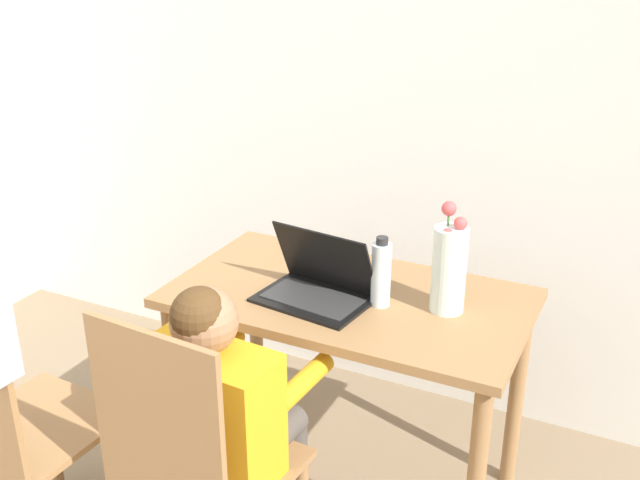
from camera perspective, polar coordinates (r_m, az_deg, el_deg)
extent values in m
cube|color=white|center=(2.66, 11.44, 11.49)|extent=(6.40, 0.05, 2.50)
cube|color=olive|center=(2.30, 2.20, -4.44)|extent=(1.08, 0.61, 0.03)
cylinder|color=olive|center=(2.51, -10.90, -11.77)|extent=(0.05, 0.05, 0.69)
cylinder|color=olive|center=(2.86, -4.89, -6.76)|extent=(0.05, 0.05, 0.69)
cylinder|color=olive|center=(2.57, 14.74, -11.32)|extent=(0.05, 0.05, 0.69)
cube|color=olive|center=(2.10, -8.06, -16.97)|extent=(0.43, 0.43, 0.02)
cube|color=olive|center=(1.82, -12.27, -13.75)|extent=(0.38, 0.04, 0.50)
cylinder|color=olive|center=(2.42, -8.56, -17.32)|extent=(0.04, 0.04, 0.41)
cube|color=olive|center=(2.37, -20.73, -13.16)|extent=(0.42, 0.42, 0.02)
cylinder|color=olive|center=(2.48, -14.27, -16.70)|extent=(0.04, 0.04, 0.41)
cylinder|color=olive|center=(2.69, -19.76, -13.95)|extent=(0.04, 0.04, 0.41)
cube|color=orange|center=(1.98, -8.36, -12.79)|extent=(0.37, 0.20, 0.35)
sphere|color=#936B4C|center=(1.84, -8.82, -6.12)|extent=(0.17, 0.17, 0.17)
sphere|color=#4C3319|center=(1.82, -9.16, -5.73)|extent=(0.14, 0.14, 0.14)
cylinder|color=#4C4742|center=(2.13, -3.95, -15.20)|extent=(0.11, 0.29, 0.09)
cylinder|color=#4C4742|center=(2.21, -7.52, -13.83)|extent=(0.11, 0.29, 0.09)
cylinder|color=#4C4742|center=(2.36, -1.83, -17.77)|extent=(0.07, 0.07, 0.43)
cylinder|color=#4C4742|center=(2.43, -5.18, -16.49)|extent=(0.07, 0.07, 0.43)
cylinder|color=orange|center=(2.04, -1.29, -10.78)|extent=(0.07, 0.24, 0.06)
cylinder|color=orange|center=(2.19, -8.16, -8.49)|extent=(0.07, 0.24, 0.06)
cube|color=black|center=(2.24, -0.56, -4.58)|extent=(0.35, 0.26, 0.01)
cube|color=#2D2D2D|center=(2.24, -0.56, -4.44)|extent=(0.30, 0.19, 0.00)
cube|color=black|center=(2.24, 0.39, -1.49)|extent=(0.33, 0.13, 0.21)
cube|color=#19284C|center=(2.25, 0.44, -1.43)|extent=(0.30, 0.11, 0.18)
cylinder|color=silver|center=(2.17, 9.80, -2.25)|extent=(0.10, 0.10, 0.26)
cylinder|color=#3D7A38|center=(2.16, 10.45, -1.48)|extent=(0.01, 0.01, 0.22)
sphere|color=#CC4C4C|center=(2.11, 10.66, 1.25)|extent=(0.04, 0.04, 0.04)
cylinder|color=#3D7A38|center=(2.17, 9.59, -0.80)|extent=(0.01, 0.01, 0.26)
sphere|color=#CC4C4C|center=(2.12, 9.81, 2.38)|extent=(0.04, 0.04, 0.04)
cylinder|color=#3D7A38|center=(2.14, 9.53, -2.00)|extent=(0.01, 0.01, 0.19)
sphere|color=#CC4C4C|center=(2.11, 9.70, 0.36)|extent=(0.04, 0.04, 0.04)
cylinder|color=silver|center=(2.19, 4.67, -2.66)|extent=(0.06, 0.06, 0.19)
cylinder|color=#262628|center=(2.14, 4.76, -0.06)|extent=(0.04, 0.04, 0.02)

